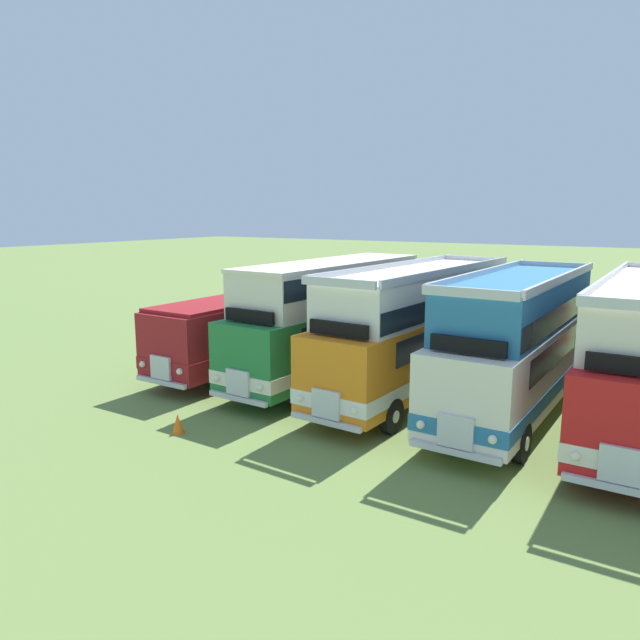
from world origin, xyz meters
The scene contains 6 objects.
ground_plane centered at (0.00, 0.00, 0.00)m, with size 200.00×200.00×0.00m, color olive.
bus_first_in_row centered at (-8.79, 0.16, 1.75)m, with size 2.67×10.24×2.99m.
bus_second_in_row centered at (-5.27, 0.31, 2.47)m, with size 2.88×10.43×4.49m.
bus_third_in_row centered at (-1.75, 0.44, 2.36)m, with size 3.11×11.37×4.52m.
bus_fourth_in_row centered at (1.76, -0.18, 2.36)m, with size 2.74×10.29×4.52m.
cone_near_end centered at (-6.02, -6.96, 0.29)m, with size 0.36×0.36×0.58m, color orange.
Camera 1 is at (6.12, -18.53, 6.29)m, focal length 33.29 mm.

